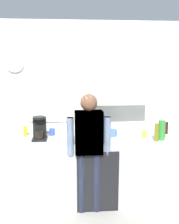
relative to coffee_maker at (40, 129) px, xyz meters
The scene contains 17 objects.
ground_plane 1.30m from the coffee_maker, 25.35° to the right, with size 8.00×8.00×0.00m, color #9E998E.
kitchen_counter 0.90m from the coffee_maker, ahead, with size 2.89×0.64×0.93m, color #B2B7BC.
dishwasher_panel 1.08m from the coffee_maker, 23.92° to the right, with size 0.56×0.02×0.84m, color black.
back_wall_assembly 0.86m from the coffee_maker, 28.49° to the left, with size 4.49×0.42×2.60m.
coffee_maker is the anchor object (origin of this frame).
bottle_dark_sauce 1.88m from the coffee_maker, ahead, with size 0.06×0.06×0.18m, color black.
bottle_clear_soda 1.69m from the coffee_maker, ahead, with size 0.09×0.09×0.28m, color #2D8C33.
bottle_olive_oil 1.61m from the coffee_maker, ahead, with size 0.06×0.06×0.25m, color olive.
bottle_green_wine 0.66m from the coffee_maker, ahead, with size 0.07×0.07×0.30m, color #195923.
bottle_red_vinegar 1.77m from the coffee_maker, ahead, with size 0.06×0.06×0.22m, color maroon.
cup_blue_mug 0.28m from the coffee_maker, 52.95° to the left, with size 0.08×0.08×0.10m, color #3351B2.
cup_yellow_cup 1.50m from the coffee_maker, ahead, with size 0.07×0.07×0.09m, color yellow.
cup_white_mug 0.38m from the coffee_maker, 154.68° to the left, with size 0.08×0.08×0.10m, color white.
mixing_bowl 1.02m from the coffee_maker, ahead, with size 0.22×0.22×0.08m, color #4C72A5.
dish_soap 0.30m from the coffee_maker, 140.13° to the left, with size 0.06×0.06×0.18m.
person_at_sink 0.74m from the coffee_maker, 25.35° to the right, with size 0.57×0.22×1.60m.
person_guest 0.74m from the coffee_maker, 25.35° to the right, with size 0.57×0.22×1.60m.
Camera 1 is at (-0.28, -3.26, 1.97)m, focal length 41.94 mm.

